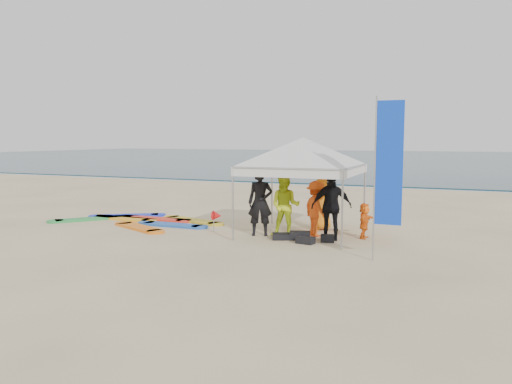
{
  "coord_description": "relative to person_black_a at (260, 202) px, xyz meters",
  "views": [
    {
      "loc": [
        5.62,
        -11.02,
        2.79
      ],
      "look_at": [
        -0.04,
        2.6,
        1.2
      ],
      "focal_mm": 35.0,
      "sensor_mm": 36.0,
      "label": 1
    }
  ],
  "objects": [
    {
      "name": "ground",
      "position": [
        -0.29,
        -2.11,
        -0.97
      ],
      "size": [
        120.0,
        120.0,
        0.0
      ],
      "primitive_type": "plane",
      "color": "beige",
      "rests_on": "ground"
    },
    {
      "name": "ocean",
      "position": [
        -0.29,
        57.89,
        -0.93
      ],
      "size": [
        160.0,
        84.0,
        0.08
      ],
      "primitive_type": "cube",
      "color": "#0C2633",
      "rests_on": "ground"
    },
    {
      "name": "shoreline_foam",
      "position": [
        -0.29,
        16.09,
        -0.96
      ],
      "size": [
        160.0,
        1.2,
        0.01
      ],
      "primitive_type": "cube",
      "color": "silver",
      "rests_on": "ground"
    },
    {
      "name": "person_black_a",
      "position": [
        0.0,
        0.0,
        0.0
      ],
      "size": [
        0.82,
        0.67,
        1.93
      ],
      "primitive_type": "imported",
      "rotation": [
        0.0,
        0.0,
        0.33
      ],
      "color": "black",
      "rests_on": "ground"
    },
    {
      "name": "person_yellow",
      "position": [
        0.71,
        0.14,
        -0.08
      ],
      "size": [
        0.94,
        0.78,
        1.76
      ],
      "primitive_type": "imported",
      "rotation": [
        0.0,
        0.0,
        0.13
      ],
      "color": "#CFE820",
      "rests_on": "ground"
    },
    {
      "name": "person_orange_a",
      "position": [
        1.5,
        0.55,
        -0.17
      ],
      "size": [
        1.15,
        1.13,
        1.58
      ],
      "primitive_type": "imported",
      "rotation": [
        0.0,
        0.0,
        2.38
      ],
      "color": "#FF5616",
      "rests_on": "ground"
    },
    {
      "name": "person_black_b",
      "position": [
        2.06,
        0.1,
        -0.02
      ],
      "size": [
        1.19,
        0.86,
        1.88
      ],
      "primitive_type": "imported",
      "rotation": [
        0.0,
        0.0,
        3.55
      ],
      "color": "black",
      "rests_on": "ground"
    },
    {
      "name": "person_orange_b",
      "position": [
        1.39,
        1.55,
        -0.17
      ],
      "size": [
        0.93,
        0.84,
        1.6
      ],
      "primitive_type": "imported",
      "rotation": [
        0.0,
        0.0,
        3.68
      ],
      "color": "orange",
      "rests_on": "ground"
    },
    {
      "name": "person_seated",
      "position": [
        2.84,
        0.73,
        -0.47
      ],
      "size": [
        0.35,
        0.94,
        0.99
      ],
      "primitive_type": "imported",
      "rotation": [
        0.0,
        0.0,
        1.51
      ],
      "color": "orange",
      "rests_on": "ground"
    },
    {
      "name": "canopy_tent",
      "position": [
        1.08,
        0.56,
        1.84
      ],
      "size": [
        4.27,
        4.27,
        3.22
      ],
      "color": "#A5A5A8",
      "rests_on": "ground"
    },
    {
      "name": "feather_flag",
      "position": [
        3.78,
        -1.76,
        1.23
      ],
      "size": [
        0.63,
        0.04,
        3.73
      ],
      "color": "#A5A5A8",
      "rests_on": "ground"
    },
    {
      "name": "marker_pennant",
      "position": [
        -1.38,
        -0.02,
        -0.47
      ],
      "size": [
        0.28,
        0.28,
        0.64
      ],
      "color": "#A5A5A8",
      "rests_on": "ground"
    },
    {
      "name": "gear_pile",
      "position": [
        1.29,
        -0.26,
        -0.87
      ],
      "size": [
        1.79,
        0.89,
        0.22
      ],
      "color": "black",
      "rests_on": "ground"
    },
    {
      "name": "surfboard_spread",
      "position": [
        -4.58,
        0.73,
        -0.93
      ],
      "size": [
        5.48,
        3.29,
        0.07
      ],
      "color": "red",
      "rests_on": "ground"
    }
  ]
}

